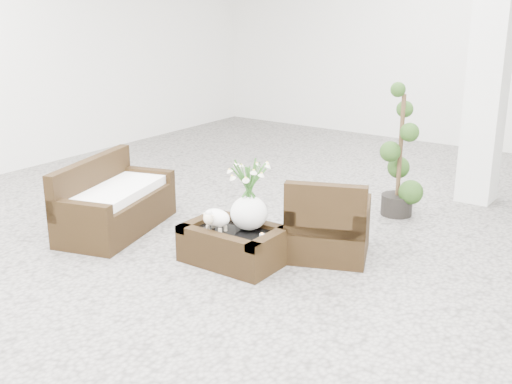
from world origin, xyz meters
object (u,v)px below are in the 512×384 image
Objects in this scene: armchair at (329,216)px; coffee_table at (234,246)px; loveseat at (116,196)px; topiary at (400,152)px.

coffee_table is at bearing 24.35° from armchair.
armchair is (0.62, 0.65, 0.24)m from coffee_table.
loveseat is (-1.50, -0.04, 0.22)m from coffee_table.
loveseat reaches higher than coffee_table.
loveseat is at bearing -178.37° from coffee_table.
armchair reaches higher than coffee_table.
topiary is (0.07, 1.46, 0.34)m from armchair.
topiary is (0.69, 2.11, 0.57)m from coffee_table.
coffee_table is 2.29m from topiary.
loveseat is 0.96× the size of topiary.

